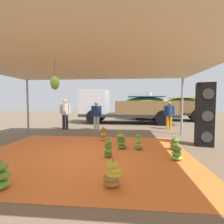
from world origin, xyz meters
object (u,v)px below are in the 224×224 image
object	(u,v)px
banana_bunch_3	(175,144)
banana_bunch_4	(177,154)
banana_bunch_2	(108,149)
speaker_stack	(205,115)
banana_bunch_8	(138,142)
worker_1	(169,113)
banana_bunch_1	(120,138)
banana_bunch_7	(103,135)
banana_bunch_0	(0,177)
cargo_truck_main	(125,106)
banana_bunch_9	(122,142)
worker_2	(65,112)
cargo_truck_far	(165,106)
banana_bunch_6	(112,174)
worker_0	(96,114)

from	to	relation	value
banana_bunch_3	banana_bunch_4	size ratio (longest dim) A/B	1.03
banana_bunch_2	speaker_stack	bearing A→B (deg)	25.04
banana_bunch_4	banana_bunch_8	size ratio (longest dim) A/B	0.77
worker_1	banana_bunch_2	bearing A→B (deg)	-119.93
banana_bunch_1	banana_bunch_7	bearing A→B (deg)	153.21
worker_1	speaker_stack	xyz separation A→B (m)	(0.32, -3.49, 0.18)
banana_bunch_0	banana_bunch_8	size ratio (longest dim) A/B	0.92
banana_bunch_2	banana_bunch_8	distance (m)	1.20
banana_bunch_4	banana_bunch_7	size ratio (longest dim) A/B	0.75
cargo_truck_main	worker_1	distance (m)	3.62
banana_bunch_0	banana_bunch_4	world-z (taller)	banana_bunch_0
banana_bunch_0	worker_1	world-z (taller)	worker_1
banana_bunch_9	worker_1	size ratio (longest dim) A/B	0.35
banana_bunch_1	worker_2	world-z (taller)	worker_2
banana_bunch_1	cargo_truck_main	distance (m)	6.10
banana_bunch_0	cargo_truck_far	distance (m)	13.06
banana_bunch_1	banana_bunch_4	bearing A→B (deg)	-46.71
banana_bunch_6	banana_bunch_8	bearing A→B (deg)	75.06
banana_bunch_0	banana_bunch_3	bearing A→B (deg)	35.64
speaker_stack	banana_bunch_7	bearing A→B (deg)	173.24
banana_bunch_7	banana_bunch_4	bearing A→B (deg)	-41.86
banana_bunch_4	worker_1	size ratio (longest dim) A/B	0.27
banana_bunch_2	banana_bunch_3	world-z (taller)	banana_bunch_2
banana_bunch_8	cargo_truck_main	size ratio (longest dim) A/B	0.08
banana_bunch_6	worker_1	bearing A→B (deg)	68.14
banana_bunch_9	worker_0	size ratio (longest dim) A/B	0.35
banana_bunch_4	banana_bunch_0	bearing A→B (deg)	-153.76
banana_bunch_3	worker_2	distance (m)	6.19
banana_bunch_8	cargo_truck_far	size ratio (longest dim) A/B	0.08
banana_bunch_4	worker_2	distance (m)	6.63
cargo_truck_main	worker_2	size ratio (longest dim) A/B	4.09
banana_bunch_0	cargo_truck_far	world-z (taller)	cargo_truck_far
banana_bunch_7	cargo_truck_main	size ratio (longest dim) A/B	0.08
cargo_truck_main	cargo_truck_far	bearing A→B (deg)	35.48
banana_bunch_0	worker_0	distance (m)	6.24
banana_bunch_1	banana_bunch_4	xyz separation A→B (m)	(1.56, -1.65, -0.03)
banana_bunch_2	cargo_truck_far	world-z (taller)	cargo_truck_far
worker_1	cargo_truck_main	bearing A→B (deg)	133.60
banana_bunch_7	worker_0	size ratio (longest dim) A/B	0.36
banana_bunch_1	banana_bunch_6	xyz separation A→B (m)	(-0.00, -3.13, 0.01)
banana_bunch_1	worker_2	size ratio (longest dim) A/B	0.29
banana_bunch_7	speaker_stack	bearing A→B (deg)	-6.76
cargo_truck_far	worker_2	bearing A→B (deg)	-140.53
banana_bunch_0	banana_bunch_6	xyz separation A→B (m)	(1.95, 0.26, 0.01)
banana_bunch_3	banana_bunch_7	distance (m)	2.65
banana_bunch_0	banana_bunch_7	bearing A→B (deg)	70.86
cargo_truck_far	worker_2	size ratio (longest dim) A/B	4.02
banana_bunch_6	worker_2	bearing A→B (deg)	117.81
worker_0	worker_2	distance (m)	1.80
banana_bunch_0	banana_bunch_3	world-z (taller)	banana_bunch_0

